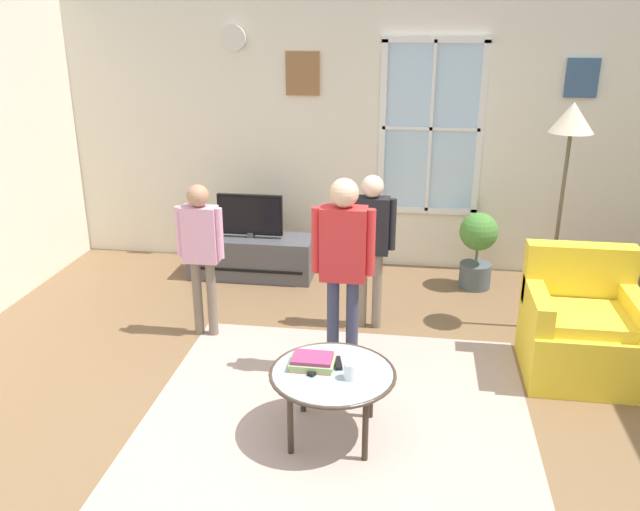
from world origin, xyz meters
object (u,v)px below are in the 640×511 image
at_px(tv_stand, 252,257).
at_px(potted_plant_by_window, 477,246).
at_px(coffee_table, 333,376).
at_px(floor_lamp, 569,142).
at_px(television, 250,215).
at_px(remote_near_books, 317,370).
at_px(armchair, 581,330).
at_px(person_pink_shirt, 201,243).
at_px(cup, 350,371).
at_px(person_red_shirt, 343,255).
at_px(book_stack, 312,362).
at_px(remote_near_cup, 338,363).
at_px(person_black_shirt, 371,235).

relative_size(tv_stand, potted_plant_by_window, 1.64).
distance_m(coffee_table, floor_lamp, 2.53).
relative_size(television, remote_near_books, 4.42).
height_order(tv_stand, armchair, armchair).
bearing_deg(remote_near_books, floor_lamp, 46.16).
bearing_deg(person_pink_shirt, remote_near_books, -47.97).
xyz_separation_m(cup, person_pink_shirt, (-1.27, 1.23, 0.29)).
distance_m(person_pink_shirt, floor_lamp, 2.84).
bearing_deg(potted_plant_by_window, remote_near_books, -114.24).
height_order(cup, person_red_shirt, person_red_shirt).
bearing_deg(person_red_shirt, coffee_table, -87.93).
xyz_separation_m(person_red_shirt, person_pink_shirt, (-1.13, 0.43, -0.12)).
xyz_separation_m(armchair, person_pink_shirt, (-2.78, 0.18, 0.44)).
relative_size(television, potted_plant_by_window, 0.86).
height_order(person_pink_shirt, floor_lamp, floor_lamp).
xyz_separation_m(television, coffee_table, (1.10, -2.42, -0.22)).
xyz_separation_m(remote_near_books, floor_lamp, (1.62, 1.69, 1.07)).
relative_size(television, armchair, 0.71).
xyz_separation_m(tv_stand, cup, (1.20, -2.48, 0.28)).
height_order(remote_near_books, floor_lamp, floor_lamp).
bearing_deg(television, remote_near_books, -67.56).
bearing_deg(person_red_shirt, book_stack, -98.15).
distance_m(television, person_pink_shirt, 1.25).
bearing_deg(book_stack, tv_stand, 112.19).
relative_size(remote_near_cup, floor_lamp, 0.08).
distance_m(television, person_black_shirt, 1.52).
relative_size(book_stack, person_red_shirt, 0.19).
relative_size(armchair, coffee_table, 1.16).
height_order(tv_stand, person_pink_shirt, person_pink_shirt).
bearing_deg(tv_stand, person_black_shirt, -37.47).
distance_m(television, cup, 2.76).
bearing_deg(person_red_shirt, person_black_shirt, 79.85).
distance_m(person_red_shirt, potted_plant_by_window, 2.06).
distance_m(remote_near_cup, person_red_shirt, 0.80).
bearing_deg(floor_lamp, coffee_table, -132.31).
height_order(tv_stand, person_red_shirt, person_red_shirt).
relative_size(cup, floor_lamp, 0.05).
relative_size(book_stack, potted_plant_by_window, 0.37).
height_order(armchair, cup, armchair).
height_order(television, coffee_table, television).
distance_m(cup, floor_lamp, 2.47).
bearing_deg(remote_near_books, book_stack, 121.19).
height_order(remote_near_books, remote_near_cup, same).
xyz_separation_m(armchair, remote_near_cup, (-1.60, -0.91, 0.12)).
height_order(tv_stand, cup, cup).
relative_size(armchair, person_red_shirt, 0.62).
xyz_separation_m(tv_stand, person_pink_shirt, (-0.07, -1.25, 0.56)).
relative_size(television, floor_lamp, 0.34).
distance_m(television, floor_lamp, 2.87).
height_order(cup, person_black_shirt, person_black_shirt).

